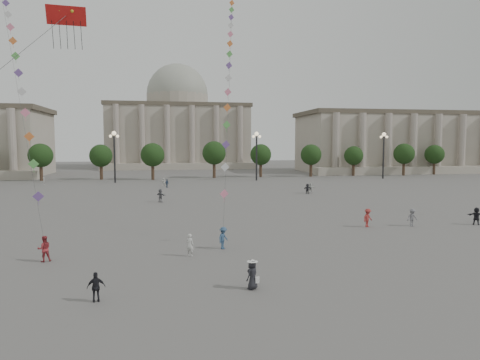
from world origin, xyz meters
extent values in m
plane|color=#565351|center=(0.00, 0.00, 0.00)|extent=(360.00, 360.00, 0.00)
cube|color=#A29887|center=(75.00, 95.00, 8.00)|extent=(80.00, 22.00, 16.00)
cube|color=brown|center=(75.00, 95.00, 16.60)|extent=(81.60, 22.44, 1.20)
cube|color=#A29887|center=(75.00, 82.00, 1.00)|extent=(84.00, 4.00, 2.00)
cube|color=#A29887|center=(0.00, 130.00, 10.00)|extent=(46.00, 30.00, 20.00)
cube|color=brown|center=(0.00, 130.00, 20.60)|extent=(46.92, 30.60, 1.20)
cube|color=#A29887|center=(0.00, 113.00, 1.00)|extent=(48.30, 4.00, 2.00)
cylinder|color=#A29887|center=(0.00, 130.00, 22.50)|extent=(21.00, 21.00, 5.00)
sphere|color=#989A8C|center=(0.00, 130.00, 25.00)|extent=(21.00, 21.00, 21.00)
cylinder|color=#3C291E|center=(-30.00, 78.00, 1.76)|extent=(0.70, 0.70, 3.52)
sphere|color=black|center=(-30.00, 78.00, 5.44)|extent=(5.12, 5.12, 5.12)
cylinder|color=#3C291E|center=(-18.00, 78.00, 1.76)|extent=(0.70, 0.70, 3.52)
sphere|color=black|center=(-18.00, 78.00, 5.44)|extent=(5.12, 5.12, 5.12)
cylinder|color=#3C291E|center=(-6.00, 78.00, 1.76)|extent=(0.70, 0.70, 3.52)
sphere|color=black|center=(-6.00, 78.00, 5.44)|extent=(5.12, 5.12, 5.12)
cylinder|color=#3C291E|center=(6.00, 78.00, 1.76)|extent=(0.70, 0.70, 3.52)
sphere|color=black|center=(6.00, 78.00, 5.44)|extent=(5.12, 5.12, 5.12)
cylinder|color=#3C291E|center=(18.00, 78.00, 1.76)|extent=(0.70, 0.70, 3.52)
sphere|color=black|center=(18.00, 78.00, 5.44)|extent=(5.12, 5.12, 5.12)
cylinder|color=#3C291E|center=(30.00, 78.00, 1.76)|extent=(0.70, 0.70, 3.52)
sphere|color=black|center=(30.00, 78.00, 5.44)|extent=(5.12, 5.12, 5.12)
cylinder|color=#3C291E|center=(42.00, 78.00, 1.76)|extent=(0.70, 0.70, 3.52)
sphere|color=black|center=(42.00, 78.00, 5.44)|extent=(5.12, 5.12, 5.12)
cylinder|color=#3C291E|center=(54.00, 78.00, 1.76)|extent=(0.70, 0.70, 3.52)
sphere|color=black|center=(54.00, 78.00, 5.44)|extent=(5.12, 5.12, 5.12)
cylinder|color=#3C291E|center=(66.00, 78.00, 1.76)|extent=(0.70, 0.70, 3.52)
sphere|color=black|center=(66.00, 78.00, 5.44)|extent=(5.12, 5.12, 5.12)
cylinder|color=#262628|center=(-15.00, 70.00, 5.00)|extent=(0.36, 0.36, 10.00)
sphere|color=#FFE5B2|center=(-15.00, 70.00, 10.20)|extent=(0.90, 0.90, 0.90)
sphere|color=#FFE5B2|center=(-15.70, 70.00, 9.60)|extent=(0.60, 0.60, 0.60)
sphere|color=#FFE5B2|center=(-14.30, 70.00, 9.60)|extent=(0.60, 0.60, 0.60)
cylinder|color=#262628|center=(15.00, 70.00, 5.00)|extent=(0.36, 0.36, 10.00)
sphere|color=#FFE5B2|center=(15.00, 70.00, 10.20)|extent=(0.90, 0.90, 0.90)
sphere|color=#FFE5B2|center=(14.30, 70.00, 9.60)|extent=(0.60, 0.60, 0.60)
sphere|color=#FFE5B2|center=(15.70, 70.00, 9.60)|extent=(0.60, 0.60, 0.60)
cylinder|color=#262628|center=(45.00, 70.00, 5.00)|extent=(0.36, 0.36, 10.00)
sphere|color=#FFE5B2|center=(45.00, 70.00, 10.20)|extent=(0.90, 0.90, 0.90)
sphere|color=#FFE5B2|center=(44.30, 70.00, 9.60)|extent=(0.60, 0.60, 0.60)
sphere|color=#FFE5B2|center=(45.70, 70.00, 9.60)|extent=(0.60, 0.60, 0.60)
imported|color=navy|center=(-4.49, 58.18, 0.76)|extent=(0.90, 0.88, 1.51)
imported|color=black|center=(25.67, 15.95, 0.88)|extent=(1.58, 1.44, 1.75)
imported|color=white|center=(-5.07, 61.42, 0.75)|extent=(1.42, 1.07, 1.50)
imported|color=slate|center=(18.95, 16.39, 0.87)|extent=(1.18, 0.76, 1.73)
imported|color=silver|center=(18.80, 45.61, 0.83)|extent=(1.60, 1.05, 1.65)
imported|color=maroon|center=(14.43, 16.73, 0.90)|extent=(1.34, 1.14, 1.80)
imported|color=black|center=(17.77, 44.10, 0.82)|extent=(1.59, 0.87, 1.63)
imported|color=beige|center=(-28.35, 68.00, 0.74)|extent=(0.50, 0.62, 1.48)
imported|color=slate|center=(-5.50, 38.35, 0.92)|extent=(1.54, 1.65, 1.85)
imported|color=silver|center=(-3.20, 8.95, 0.82)|extent=(0.72, 0.66, 1.64)
imported|color=black|center=(-8.45, 0.84, 0.77)|extent=(0.95, 0.50, 1.55)
imported|color=maroon|center=(-13.12, 9.28, 0.89)|extent=(1.05, 0.93, 1.79)
imported|color=#314E70|center=(-0.55, 10.64, 0.86)|extent=(1.19, 1.27, 1.72)
imported|color=black|center=(-0.19, 1.33, 0.83)|extent=(0.95, 0.94, 1.66)
cone|color=white|center=(-0.19, 1.33, 1.62)|extent=(0.52, 0.52, 0.14)
cylinder|color=white|center=(-0.19, 1.33, 1.56)|extent=(0.60, 0.60, 0.02)
cube|color=white|center=(0.06, 1.18, 0.55)|extent=(0.22, 0.10, 0.35)
cube|color=red|center=(-10.44, 5.67, 15.55)|extent=(2.24, 0.74, 1.02)
cube|color=#198A31|center=(-10.79, 5.63, 15.80)|extent=(0.37, 0.23, 0.34)
cube|color=#1B3C94|center=(-10.09, 5.63, 15.80)|extent=(0.37, 0.23, 0.34)
sphere|color=gold|center=(-10.79, 5.59, 15.80)|extent=(0.20, 0.20, 0.20)
sphere|color=gold|center=(-10.09, 5.59, 15.80)|extent=(0.20, 0.20, 0.20)
cylinder|color=#3F3F3F|center=(-22.44, 31.95, 23.14)|extent=(0.02, 0.02, 65.40)
cube|color=#6F4C98|center=(-13.87, 11.09, 4.31)|extent=(0.76, 0.25, 0.76)
cube|color=#58AE50|center=(-14.61, 12.91, 6.56)|extent=(0.76, 0.25, 0.76)
cube|color=orange|center=(-15.36, 14.72, 8.64)|extent=(0.76, 0.25, 0.76)
cube|color=pink|center=(-16.10, 16.54, 10.62)|extent=(0.76, 0.25, 0.76)
cube|color=silver|center=(-16.85, 18.35, 12.52)|extent=(0.76, 0.25, 0.76)
cube|color=#6F4C98|center=(-17.59, 20.16, 14.37)|extent=(0.76, 0.25, 0.76)
cube|color=#58AE50|center=(-18.34, 21.98, 16.17)|extent=(0.76, 0.25, 0.76)
cube|color=orange|center=(-19.08, 23.79, 17.93)|extent=(0.76, 0.25, 0.76)
cube|color=pink|center=(-19.83, 25.60, 19.66)|extent=(0.76, 0.25, 0.76)
cube|color=silver|center=(-20.58, 27.42, 21.37)|extent=(0.76, 0.25, 0.76)
cube|color=#6F4C98|center=(-21.32, 29.23, 23.04)|extent=(0.76, 0.25, 0.76)
cylinder|color=#3F3F3F|center=(4.56, 38.23, 25.16)|extent=(0.02, 0.02, 73.41)
cube|color=pink|center=(-0.22, 12.42, 4.06)|extent=(0.76, 0.25, 0.76)
cube|color=silver|center=(0.11, 14.20, 6.11)|extent=(0.76, 0.25, 0.76)
cube|color=#6F4C98|center=(0.44, 15.98, 8.00)|extent=(0.76, 0.25, 0.76)
cube|color=#58AE50|center=(0.77, 17.76, 9.80)|extent=(0.76, 0.25, 0.76)
cube|color=orange|center=(1.10, 19.54, 11.54)|extent=(0.76, 0.25, 0.76)
cube|color=pink|center=(1.43, 21.32, 13.22)|extent=(0.76, 0.25, 0.76)
cube|color=silver|center=(1.76, 23.10, 14.86)|extent=(0.76, 0.25, 0.76)
cube|color=#6F4C98|center=(2.09, 24.88, 16.46)|extent=(0.76, 0.25, 0.76)
cube|color=#58AE50|center=(2.42, 26.66, 18.04)|extent=(0.76, 0.25, 0.76)
cube|color=orange|center=(2.75, 28.44, 19.59)|extent=(0.76, 0.25, 0.76)
cube|color=pink|center=(3.08, 30.22, 21.11)|extent=(0.76, 0.25, 0.76)
cube|color=silver|center=(3.41, 32.00, 22.62)|extent=(0.76, 0.25, 0.76)
cube|color=#6F4C98|center=(3.74, 33.78, 24.11)|extent=(0.76, 0.25, 0.76)
cube|color=#58AE50|center=(4.07, 35.56, 25.58)|extent=(0.76, 0.25, 0.76)
cube|color=orange|center=(4.40, 37.34, 27.03)|extent=(0.76, 0.25, 0.76)
camera|label=1|loc=(-4.94, -21.40, 8.08)|focal=32.00mm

